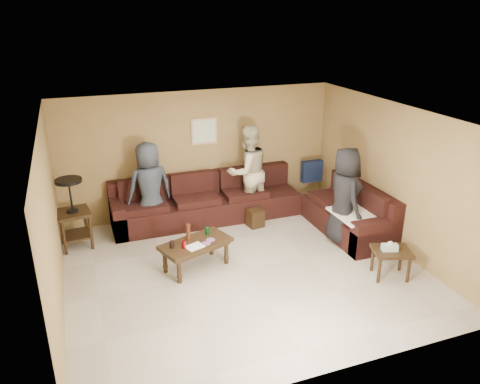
{
  "coord_description": "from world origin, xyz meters",
  "views": [
    {
      "loc": [
        -2.33,
        -6.16,
        3.95
      ],
      "look_at": [
        0.25,
        0.85,
        1.0
      ],
      "focal_mm": 35.0,
      "sensor_mm": 36.0,
      "label": 1
    }
  ],
  "objects": [
    {
      "name": "sectional_sofa",
      "position": [
        0.81,
        1.52,
        0.33
      ],
      "size": [
        4.65,
        2.9,
        0.97
      ],
      "color": "black",
      "rests_on": "ground"
    },
    {
      "name": "end_table_left",
      "position": [
        -2.5,
        1.76,
        0.66
      ],
      "size": [
        0.63,
        0.63,
        1.27
      ],
      "rotation": [
        0.0,
        0.0,
        0.14
      ],
      "color": "black",
      "rests_on": "ground"
    },
    {
      "name": "coffee_table",
      "position": [
        -0.71,
        0.32,
        0.4
      ],
      "size": [
        1.25,
        0.91,
        0.75
      ],
      "rotation": [
        0.0,
        0.0,
        0.35
      ],
      "color": "black",
      "rests_on": "ground"
    },
    {
      "name": "side_table_right",
      "position": [
        2.07,
        -0.98,
        0.41
      ],
      "size": [
        0.69,
        0.62,
        0.62
      ],
      "rotation": [
        0.0,
        0.0,
        -0.32
      ],
      "color": "black",
      "rests_on": "ground"
    },
    {
      "name": "person_left",
      "position": [
        -1.12,
        1.96,
        0.86
      ],
      "size": [
        0.93,
        0.69,
        1.72
      ],
      "primitive_type": "imported",
      "rotation": [
        0.0,
        0.0,
        3.33
      ],
      "color": "#2B323C",
      "rests_on": "ground"
    },
    {
      "name": "waste_bin",
      "position": [
        0.78,
        1.44,
        0.17
      ],
      "size": [
        0.32,
        0.32,
        0.34
      ],
      "primitive_type": "cube",
      "rotation": [
        0.0,
        0.0,
        0.15
      ],
      "color": "black",
      "rests_on": "ground"
    },
    {
      "name": "room",
      "position": [
        0.0,
        0.0,
        1.66
      ],
      "size": [
        5.6,
        5.5,
        2.5
      ],
      "color": "#ACA392",
      "rests_on": "ground"
    },
    {
      "name": "person_middle",
      "position": [
        0.83,
        1.98,
        0.94
      ],
      "size": [
        1.04,
        0.89,
        1.87
      ],
      "primitive_type": "imported",
      "rotation": [
        0.0,
        0.0,
        3.36
      ],
      "color": "#BBAE8B",
      "rests_on": "ground"
    },
    {
      "name": "person_right",
      "position": [
        2.01,
        0.33,
        0.88
      ],
      "size": [
        0.62,
        0.9,
        1.76
      ],
      "primitive_type": "imported",
      "rotation": [
        0.0,
        0.0,
        1.49
      ],
      "color": "black",
      "rests_on": "ground"
    },
    {
      "name": "wall_art",
      "position": [
        0.1,
        2.48,
        1.7
      ],
      "size": [
        0.52,
        0.04,
        0.52
      ],
      "color": "tan",
      "rests_on": "ground"
    }
  ]
}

